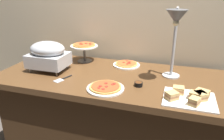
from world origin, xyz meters
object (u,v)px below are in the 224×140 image
(chafing_dish, at_px, (48,54))
(sauce_cup_far, at_px, (139,84))
(pizza_plate_center, at_px, (105,88))
(pizza_plate_front, at_px, (126,64))
(sandwich_platter, at_px, (190,97))
(serving_spatula, at_px, (63,79))
(sauce_cup_near, at_px, (47,57))
(heat_lamp, at_px, (176,25))
(pizza_plate_raised_stand, at_px, (84,47))

(chafing_dish, xyz_separation_m, sauce_cup_far, (0.82, -0.10, -0.13))
(chafing_dish, height_order, pizza_plate_center, chafing_dish)
(pizza_plate_front, relative_size, sauce_cup_far, 4.05)
(pizza_plate_front, relative_size, sandwich_platter, 0.76)
(sandwich_platter, bearing_deg, pizza_plate_center, -178.46)
(pizza_plate_front, relative_size, pizza_plate_center, 0.92)
(sauce_cup_far, xyz_separation_m, serving_spatula, (-0.61, -0.06, -0.01))
(pizza_plate_front, distance_m, sauce_cup_near, 0.84)
(sandwich_platter, bearing_deg, chafing_dish, 170.22)
(sauce_cup_far, bearing_deg, sauce_cup_near, 159.76)
(heat_lamp, relative_size, sauce_cup_far, 9.03)
(pizza_plate_front, bearing_deg, sauce_cup_near, -177.67)
(pizza_plate_center, height_order, sandwich_platter, sandwich_platter)
(heat_lamp, bearing_deg, sandwich_platter, -61.42)
(chafing_dish, height_order, pizza_plate_front, chafing_dish)
(serving_spatula, bearing_deg, sauce_cup_far, 5.24)
(sandwich_platter, bearing_deg, sauce_cup_far, 163.36)
(chafing_dish, distance_m, pizza_plate_raised_stand, 0.38)
(pizza_plate_front, distance_m, pizza_plate_raised_stand, 0.45)
(chafing_dish, xyz_separation_m, sandwich_platter, (1.18, -0.20, -0.12))
(sauce_cup_far, bearing_deg, chafing_dish, 173.34)
(pizza_plate_center, relative_size, sauce_cup_near, 3.88)
(pizza_plate_raised_stand, bearing_deg, sandwich_platter, -28.02)
(heat_lamp, bearing_deg, pizza_plate_center, -147.69)
(pizza_plate_front, xyz_separation_m, serving_spatula, (-0.41, -0.47, -0.01))
(heat_lamp, relative_size, pizza_plate_raised_stand, 2.12)
(serving_spatula, bearing_deg, pizza_plate_raised_stand, 92.07)
(chafing_dish, bearing_deg, pizza_plate_raised_stand, 58.15)
(pizza_plate_front, xyz_separation_m, sandwich_platter, (0.56, -0.52, 0.01))
(chafing_dish, distance_m, sauce_cup_far, 0.84)
(sandwich_platter, xyz_separation_m, serving_spatula, (-0.97, 0.05, -0.02))
(pizza_plate_raised_stand, xyz_separation_m, serving_spatula, (0.02, -0.47, -0.14))
(pizza_plate_raised_stand, height_order, sauce_cup_far, pizza_plate_raised_stand)
(heat_lamp, xyz_separation_m, sauce_cup_near, (-1.25, 0.23, -0.42))
(serving_spatula, bearing_deg, heat_lamp, 14.19)
(chafing_dish, bearing_deg, sandwich_platter, -9.78)
(pizza_plate_front, xyz_separation_m, sauce_cup_far, (0.20, -0.42, 0.00))
(pizza_plate_front, height_order, serving_spatula, pizza_plate_front)
(sauce_cup_near, distance_m, serving_spatula, 0.61)
(sauce_cup_far, distance_m, serving_spatula, 0.61)
(pizza_plate_raised_stand, relative_size, sauce_cup_near, 3.76)
(pizza_plate_raised_stand, bearing_deg, chafing_dish, -121.85)
(chafing_dish, xyz_separation_m, pizza_plate_front, (0.63, 0.32, -0.13))
(heat_lamp, bearing_deg, pizza_plate_raised_stand, 162.68)
(chafing_dish, bearing_deg, pizza_plate_front, 27.10)
(sauce_cup_near, height_order, sauce_cup_far, sauce_cup_near)
(pizza_plate_front, bearing_deg, heat_lamp, -32.41)
(sauce_cup_near, relative_size, sauce_cup_far, 1.13)
(sauce_cup_near, xyz_separation_m, serving_spatula, (0.43, -0.44, -0.02))
(heat_lamp, relative_size, sauce_cup_near, 7.97)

